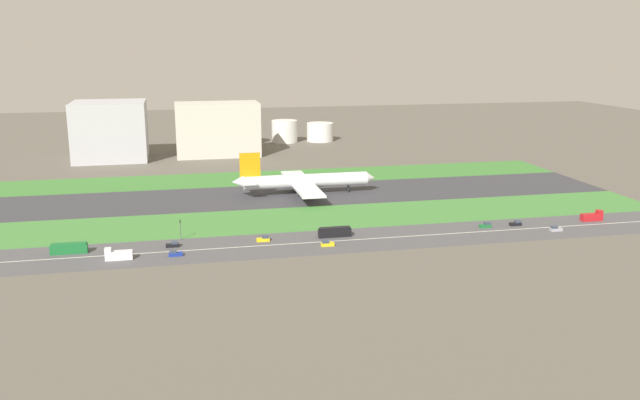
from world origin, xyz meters
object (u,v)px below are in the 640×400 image
truck_1 (118,255)px  terminal_building (110,131)px  bus_1 (69,248)px  car_2 (556,229)px  fuel_tank_west (242,134)px  fuel_tank_centre (284,131)px  airliner (302,181)px  car_4 (175,253)px  car_6 (327,244)px  bus_0 (335,232)px  truck_0 (592,217)px  car_0 (516,223)px  hangar_building (218,129)px  fuel_tank_east (320,132)px  traffic_light (180,228)px  car_5 (486,225)px  car_3 (173,245)px  car_1 (264,239)px

truck_1 → terminal_building: (-16.77, 192.00, 15.04)m
bus_1 → car_2: 169.02m
bus_1 → fuel_tank_west: fuel_tank_west is taller
car_2 → fuel_tank_centre: 244.66m
airliner → car_4: (-56.63, -78.00, -5.31)m
car_6 → car_2: bearing=-180.0°
bus_1 → car_4: bus_1 is taller
bus_1 → car_2: bearing=-3.4°
truck_1 → car_4: truck_1 is taller
car_4 → bus_0: bearing=-169.7°
airliner → terminal_building: terminal_building is taller
truck_0 → terminal_building: 264.27m
car_0 → bus_1: bearing=-180.0°
hangar_building → fuel_tank_east: (72.38, 45.00, -9.59)m
airliner → bus_1: bearing=-143.0°
car_4 → fuel_tank_west: 241.50m
car_4 → traffic_light: (2.14, 17.99, 3.37)m
car_5 → car_0: same height
car_2 → car_4: bearing=0.0°
airliner → bus_1: size_ratio=5.60×
car_3 → bus_0: size_ratio=0.38×
car_1 → hangar_building: size_ratio=0.09×
car_1 → traffic_light: (-27.82, 7.99, 3.37)m
car_1 → fuel_tank_west: fuel_tank_west is taller
hangar_building → bus_1: bearing=-108.4°
car_0 → fuel_tank_east: size_ratio=0.24×
truck_1 → fuel_tank_centre: bearing=-111.3°
truck_1 → bus_0: bearing=-172.2°
bus_0 → hangar_building: size_ratio=0.24×
traffic_light → terminal_building: size_ratio=0.18×
airliner → car_3: size_ratio=14.77×
car_6 → fuel_tank_centre: fuel_tank_centre is taller
truck_1 → traffic_light: (19.71, 17.99, 2.62)m
truck_1 → truck_0: (174.25, 10.00, 0.00)m
bus_1 → bus_0: same height
airliner → car_6: size_ratio=14.77×
airliner → car_2: size_ratio=14.77×
truck_0 → truck_1: bearing=-176.7°
car_5 → terminal_building: bearing=128.9°
hangar_building → terminal_building: bearing=180.0°
truck_1 → fuel_tank_east: fuel_tank_east is taller
bus_0 → terminal_building: bearing=116.2°
car_2 → car_4: 135.17m
car_4 → fuel_tank_east: 257.08m
fuel_tank_centre → car_5: bearing=-80.5°
car_1 → car_0: bearing=0.0°
bus_1 → fuel_tank_west: bearing=70.7°
airliner → car_1: airliner is taller
truck_1 → traffic_light: bearing=-137.6°
car_2 → traffic_light: 134.29m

